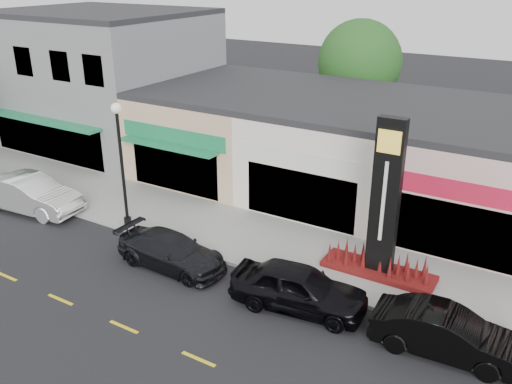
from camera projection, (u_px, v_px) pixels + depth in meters
ground at (251, 309)px, 18.45m from camera, size 120.00×120.00×0.00m
sidewalk at (307, 253)px, 21.86m from camera, size 52.00×4.30×0.15m
curb at (281, 278)px, 20.08m from camera, size 52.00×0.20×0.15m
building_grey_2story at (104, 78)px, 34.46m from camera, size 12.00×10.95×8.30m
shop_beige at (229, 126)px, 30.61m from camera, size 7.00×10.85×4.80m
shop_cream at (345, 145)px, 27.29m from camera, size 7.00×10.01×4.80m
shop_pink_w at (492, 171)px, 23.97m from camera, size 7.00×10.01×4.80m
tree_rear_west at (360, 62)px, 33.72m from camera, size 5.20×5.20×7.83m
lamp_west_near at (121, 153)px, 22.88m from camera, size 0.44×0.44×5.47m
pylon_sign at (383, 222)px, 19.46m from camera, size 4.20×1.30×6.00m
car_white_van at (30, 194)px, 25.45m from camera, size 2.36×5.37×1.72m
car_dark_sedan at (171, 251)px, 20.78m from camera, size 1.92×4.59×1.32m
car_black_sedan at (299, 288)px, 18.21m from camera, size 2.47×4.87×1.59m
car_black_conv at (447, 333)px, 16.06m from camera, size 1.80×4.50×1.45m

